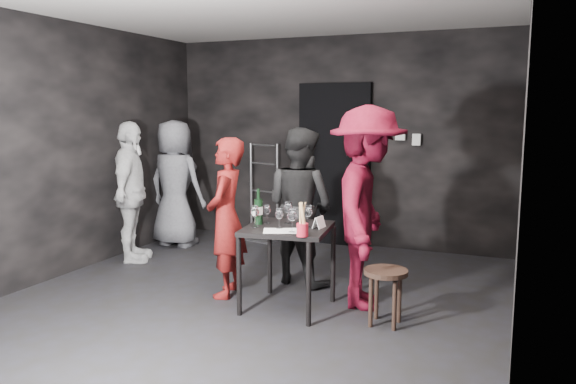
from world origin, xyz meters
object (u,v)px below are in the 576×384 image
at_px(stool, 386,280).
at_px(bystander_cream, 131,186).
at_px(tasting_table, 288,237).
at_px(wine_bottle, 258,211).
at_px(server_red, 226,217).
at_px(bystander_grey, 175,178).
at_px(hand_truck, 263,223).
at_px(man_maroon, 367,187).
at_px(breadstick_cup, 302,220).
at_px(woman_black, 300,201).

distance_m(stool, bystander_cream, 3.32).
xyz_separation_m(tasting_table, stool, (0.89, -0.05, -0.27)).
relative_size(stool, wine_bottle, 1.47).
relative_size(stool, server_red, 0.31).
distance_m(bystander_grey, wine_bottle, 2.55).
distance_m(server_red, bystander_cream, 1.73).
relative_size(bystander_cream, bystander_grey, 1.00).
bearing_deg(hand_truck, man_maroon, -31.22).
bearing_deg(bystander_grey, stool, 156.48).
bearing_deg(stool, bystander_grey, 152.13).
distance_m(tasting_table, wine_bottle, 0.36).
bearing_deg(tasting_table, bystander_cream, 161.54).
xyz_separation_m(bystander_grey, breadstick_cup, (2.51, -1.93, -0.00)).
distance_m(bystander_cream, bystander_grey, 0.85).
bearing_deg(bystander_grey, server_red, 140.75).
xyz_separation_m(stool, man_maroon, (-0.27, 0.39, 0.71)).
bearing_deg(wine_bottle, breadstick_cup, -29.38).
height_order(hand_truck, server_red, server_red).
relative_size(woman_black, wine_bottle, 5.27).
distance_m(stool, bystander_grey, 3.59).
bearing_deg(bystander_grey, wine_bottle, 144.86).
height_order(woman_black, wine_bottle, woman_black).
distance_m(server_red, breadstick_cup, 1.04).
relative_size(woman_black, breadstick_cup, 5.64).
xyz_separation_m(bystander_cream, breadstick_cup, (2.55, -1.07, -0.01)).
distance_m(tasting_table, bystander_cream, 2.42).
relative_size(hand_truck, woman_black, 0.78).
bearing_deg(server_red, breadstick_cup, 51.97).
bearing_deg(man_maroon, bystander_cream, 72.40).
xyz_separation_m(tasting_table, bystander_cream, (-2.29, 0.76, 0.24)).
relative_size(tasting_table, man_maroon, 0.34).
distance_m(tasting_table, bystander_grey, 2.78).
bearing_deg(bystander_cream, server_red, -137.05).
bearing_deg(woman_black, stool, 161.05).
height_order(hand_truck, woman_black, woman_black).
bearing_deg(tasting_table, man_maroon, 29.22).
bearing_deg(wine_bottle, hand_truck, 114.40).
xyz_separation_m(server_red, man_maroon, (1.30, 0.22, 0.33)).
distance_m(stool, breadstick_cup, 0.85).
bearing_deg(wine_bottle, server_red, 162.13).
distance_m(man_maroon, bystander_cream, 2.94).
height_order(stool, bystander_grey, bystander_grey).
xyz_separation_m(tasting_table, woman_black, (-0.19, 0.78, 0.19)).
height_order(stool, breadstick_cup, breadstick_cup).
height_order(stool, bystander_cream, bystander_cream).
xyz_separation_m(server_red, wine_bottle, (0.40, -0.13, 0.11)).
distance_m(hand_truck, man_maroon, 2.94).
distance_m(hand_truck, stool, 3.29).
xyz_separation_m(hand_truck, stool, (2.24, -2.40, 0.15)).
relative_size(hand_truck, man_maroon, 0.60).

